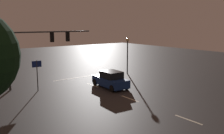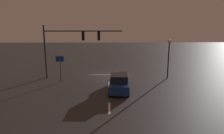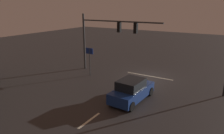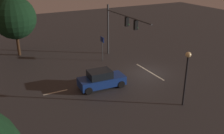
% 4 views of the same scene
% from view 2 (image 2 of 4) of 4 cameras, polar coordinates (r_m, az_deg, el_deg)
% --- Properties ---
extents(ground_plane, '(80.00, 80.00, 0.00)m').
position_cam_2_polar(ground_plane, '(26.07, -0.85, -2.28)').
color(ground_plane, '#2D2B2B').
extents(traffic_signal_assembly, '(9.12, 0.47, 6.21)m').
position_cam_2_polar(traffic_signal_assembly, '(24.76, -11.22, 6.94)').
color(traffic_signal_assembly, '#383A3D').
rests_on(traffic_signal_assembly, ground_plane).
extents(lane_dash_far, '(0.16, 2.20, 0.01)m').
position_cam_2_polar(lane_dash_far, '(22.23, -0.81, -4.92)').
color(lane_dash_far, beige).
rests_on(lane_dash_far, ground_plane).
extents(lane_dash_mid, '(0.16, 2.20, 0.01)m').
position_cam_2_polar(lane_dash_mid, '(16.61, -0.74, -11.18)').
color(lane_dash_mid, beige).
rests_on(lane_dash_mid, ground_plane).
extents(stop_bar, '(5.00, 0.16, 0.01)m').
position_cam_2_polar(stop_bar, '(26.32, -0.85, -2.12)').
color(stop_bar, beige).
rests_on(stop_bar, ground_plane).
extents(car_approaching, '(2.10, 4.45, 1.70)m').
position_cam_2_polar(car_approaching, '(20.21, 1.94, -4.38)').
color(car_approaching, navy).
rests_on(car_approaching, ground_plane).
extents(street_lamp_left_kerb, '(0.44, 0.44, 4.57)m').
position_cam_2_polar(street_lamp_left_kerb, '(25.07, 15.34, 4.23)').
color(street_lamp_left_kerb, black).
rests_on(street_lamp_left_kerb, ground_plane).
extents(route_sign, '(0.90, 0.10, 2.96)m').
position_cam_2_polar(route_sign, '(23.52, -14.07, 1.02)').
color(route_sign, '#383A3D').
rests_on(route_sign, ground_plane).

